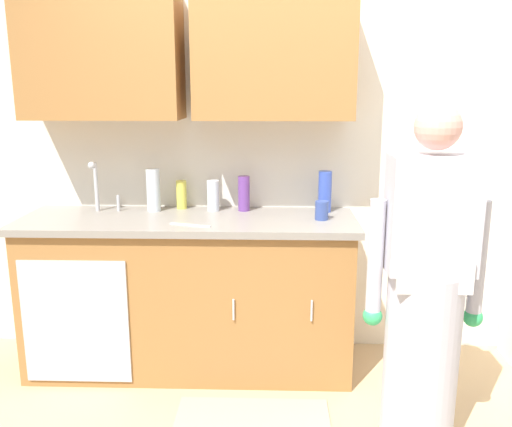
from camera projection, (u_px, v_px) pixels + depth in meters
kitchen_wall_with_uppers at (260, 122)px, 3.34m from camera, size 4.80×0.44×2.70m
counter_cabinet at (190, 296)px, 3.29m from camera, size 1.90×0.62×0.90m
countertop at (188, 220)px, 3.19m from camera, size 1.96×0.66×0.04m
sink at (97, 219)px, 3.21m from camera, size 0.50×0.36×0.35m
person_at_sink at (424, 310)px, 2.48m from camera, size 0.55×0.34×1.62m
floor_mat at (252, 427)px, 2.75m from camera, size 0.80×0.50×0.01m
bottle_water_tall at (244, 194)px, 3.33m from camera, size 0.07×0.07×0.22m
bottle_water_short at (325, 192)px, 3.30m from camera, size 0.08×0.08×0.25m
bottle_cleaner_spray at (153, 190)px, 3.32m from camera, size 0.08×0.08×0.26m
bottle_soap at (213, 196)px, 3.33m from camera, size 0.07×0.07×0.19m
bottle_dish_liquid at (181, 195)px, 3.39m from camera, size 0.06×0.06×0.18m
cup_by_sink at (322, 210)px, 3.11m from camera, size 0.08×0.08×0.11m
knife_on_counter at (190, 225)px, 2.99m from camera, size 0.24×0.09×0.01m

